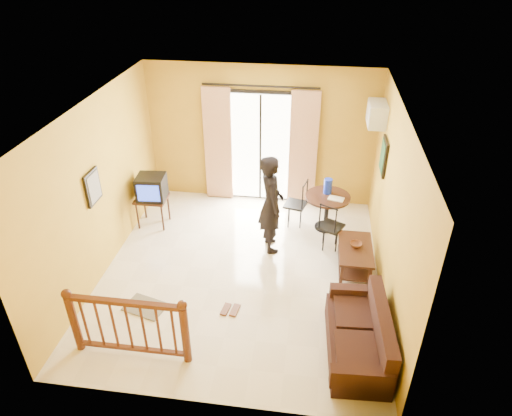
# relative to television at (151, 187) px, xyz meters

# --- Properties ---
(ground) EXTENTS (5.00, 5.00, 0.00)m
(ground) POSITION_rel_television_xyz_m (1.87, -1.20, -0.81)
(ground) COLOR beige
(ground) RESTS_ON ground
(room_shell) EXTENTS (5.00, 5.00, 5.00)m
(room_shell) POSITION_rel_television_xyz_m (1.87, -1.20, 0.89)
(room_shell) COLOR white
(room_shell) RESTS_ON ground
(balcony_door) EXTENTS (2.25, 0.14, 2.46)m
(balcony_door) POSITION_rel_television_xyz_m (1.87, 1.23, 0.38)
(balcony_door) COLOR black
(balcony_door) RESTS_ON ground
(tv_table) EXTENTS (0.58, 0.48, 0.58)m
(tv_table) POSITION_rel_television_xyz_m (-0.03, 0.00, -0.31)
(tv_table) COLOR black
(tv_table) RESTS_ON ground
(television) EXTENTS (0.54, 0.50, 0.46)m
(television) POSITION_rel_television_xyz_m (0.00, 0.00, 0.00)
(television) COLOR black
(television) RESTS_ON tv_table
(picture_left) EXTENTS (0.05, 0.42, 0.52)m
(picture_left) POSITION_rel_television_xyz_m (-0.35, -1.40, 0.74)
(picture_left) COLOR black
(picture_left) RESTS_ON room_shell
(dining_table) EXTENTS (0.83, 0.83, 0.70)m
(dining_table) POSITION_rel_television_xyz_m (3.24, 0.32, -0.26)
(dining_table) COLOR black
(dining_table) RESTS_ON ground
(water_jug) EXTENTS (0.16, 0.16, 0.29)m
(water_jug) POSITION_rel_television_xyz_m (3.23, 0.43, 0.03)
(water_jug) COLOR #142ABE
(water_jug) RESTS_ON dining_table
(serving_tray) EXTENTS (0.32, 0.25, 0.02)m
(serving_tray) POSITION_rel_television_xyz_m (3.39, 0.22, -0.10)
(serving_tray) COLOR beige
(serving_tray) RESTS_ON dining_table
(dining_chairs) EXTENTS (1.18, 1.17, 0.95)m
(dining_chairs) POSITION_rel_television_xyz_m (2.99, 0.02, -0.81)
(dining_chairs) COLOR black
(dining_chairs) RESTS_ON ground
(air_conditioner) EXTENTS (0.31, 0.60, 0.40)m
(air_conditioner) POSITION_rel_television_xyz_m (3.96, 0.75, 1.34)
(air_conditioner) COLOR silver
(air_conditioner) RESTS_ON room_shell
(botanical_print) EXTENTS (0.05, 0.50, 0.60)m
(botanical_print) POSITION_rel_television_xyz_m (4.09, 0.10, 0.84)
(botanical_print) COLOR black
(botanical_print) RESTS_ON room_shell
(coffee_table) EXTENTS (0.55, 0.99, 0.44)m
(coffee_table) POSITION_rel_television_xyz_m (3.72, -0.87, -0.52)
(coffee_table) COLOR black
(coffee_table) RESTS_ON ground
(bowl) EXTENTS (0.24, 0.24, 0.06)m
(bowl) POSITION_rel_television_xyz_m (3.72, -0.82, -0.34)
(bowl) COLOR #572E1D
(bowl) RESTS_ON coffee_table
(sofa) EXTENTS (0.82, 1.63, 0.76)m
(sofa) POSITION_rel_television_xyz_m (3.72, -2.68, -0.52)
(sofa) COLOR black
(sofa) RESTS_ON ground
(standing_person) EXTENTS (0.61, 0.75, 1.78)m
(standing_person) POSITION_rel_television_xyz_m (2.27, -0.44, 0.08)
(standing_person) COLOR black
(standing_person) RESTS_ON ground
(stair_balustrade) EXTENTS (1.63, 0.13, 1.04)m
(stair_balustrade) POSITION_rel_television_xyz_m (0.72, -3.10, -0.25)
(stair_balustrade) COLOR #471E0F
(stair_balustrade) RESTS_ON ground
(doormat) EXTENTS (0.69, 0.55, 0.02)m
(doormat) POSITION_rel_television_xyz_m (0.57, -2.23, -0.80)
(doormat) COLOR #5F5A4C
(doormat) RESTS_ON ground
(sandals) EXTENTS (0.28, 0.26, 0.03)m
(sandals) POSITION_rel_television_xyz_m (1.85, -2.12, -0.79)
(sandals) COLOR #572E1D
(sandals) RESTS_ON ground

